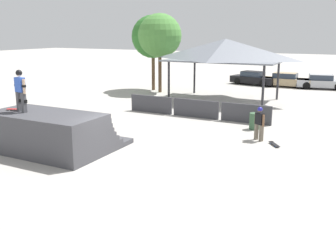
{
  "coord_description": "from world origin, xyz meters",
  "views": [
    {
      "loc": [
        7.77,
        -11.54,
        4.9
      ],
      "look_at": [
        -0.46,
        4.43,
        0.92
      ],
      "focal_mm": 40.0,
      "sensor_mm": 36.0,
      "label": 1
    }
  ],
  "objects_px": {
    "trash_bin": "(254,121)",
    "tree_far_back": "(153,37)",
    "parked_car_tan": "(286,80)",
    "parked_car_silver": "(321,82)",
    "skateboard_on_deck": "(16,109)",
    "bystander_walking": "(259,121)",
    "tree_beside_pavilion": "(160,36)",
    "skater_on_deck": "(20,88)",
    "skateboard_on_ground": "(274,144)",
    "parked_car_black": "(253,78)"
  },
  "relations": [
    {
      "from": "trash_bin",
      "to": "tree_far_back",
      "type": "bearing_deg",
      "value": 140.21
    },
    {
      "from": "parked_car_tan",
      "to": "parked_car_silver",
      "type": "xyz_separation_m",
      "value": [
        3.02,
        0.14,
        -0.0
      ]
    },
    {
      "from": "skateboard_on_deck",
      "to": "bystander_walking",
      "type": "xyz_separation_m",
      "value": [
        8.89,
        5.93,
        -0.8
      ]
    },
    {
      "from": "trash_bin",
      "to": "parked_car_tan",
      "type": "xyz_separation_m",
      "value": [
        -1.4,
        16.66,
        0.18
      ]
    },
    {
      "from": "tree_beside_pavilion",
      "to": "trash_bin",
      "type": "distance_m",
      "value": 13.92
    },
    {
      "from": "trash_bin",
      "to": "parked_car_tan",
      "type": "bearing_deg",
      "value": 94.8
    },
    {
      "from": "skateboard_on_deck",
      "to": "trash_bin",
      "type": "xyz_separation_m",
      "value": [
        8.19,
        7.85,
        -1.3
      ]
    },
    {
      "from": "tree_beside_pavilion",
      "to": "parked_car_silver",
      "type": "distance_m",
      "value": 14.93
    },
    {
      "from": "skater_on_deck",
      "to": "trash_bin",
      "type": "bearing_deg",
      "value": 56.03
    },
    {
      "from": "skateboard_on_ground",
      "to": "parked_car_silver",
      "type": "bearing_deg",
      "value": -36.04
    },
    {
      "from": "tree_beside_pavilion",
      "to": "tree_far_back",
      "type": "distance_m",
      "value": 1.38
    },
    {
      "from": "skateboard_on_ground",
      "to": "bystander_walking",
      "type": "bearing_deg",
      "value": 24.11
    },
    {
      "from": "tree_far_back",
      "to": "parked_car_silver",
      "type": "xyz_separation_m",
      "value": [
        12.88,
        7.42,
        -3.93
      ]
    },
    {
      "from": "skateboard_on_ground",
      "to": "parked_car_black",
      "type": "distance_m",
      "value": 19.92
    },
    {
      "from": "skateboard_on_ground",
      "to": "tree_far_back",
      "type": "relative_size",
      "value": 0.12
    },
    {
      "from": "skater_on_deck",
      "to": "tree_far_back",
      "type": "relative_size",
      "value": 0.28
    },
    {
      "from": "parked_car_black",
      "to": "parked_car_silver",
      "type": "xyz_separation_m",
      "value": [
        6.04,
        0.18,
        0.0
      ]
    },
    {
      "from": "skateboard_on_deck",
      "to": "tree_far_back",
      "type": "relative_size",
      "value": 0.12
    },
    {
      "from": "skateboard_on_deck",
      "to": "trash_bin",
      "type": "bearing_deg",
      "value": 20.72
    },
    {
      "from": "parked_car_black",
      "to": "parked_car_silver",
      "type": "bearing_deg",
      "value": 13.48
    },
    {
      "from": "skateboard_on_deck",
      "to": "tree_far_back",
      "type": "xyz_separation_m",
      "value": [
        -3.07,
        17.22,
        2.8
      ]
    },
    {
      "from": "skateboard_on_deck",
      "to": "parked_car_tan",
      "type": "xyz_separation_m",
      "value": [
        6.79,
        24.5,
        -1.12
      ]
    },
    {
      "from": "skateboard_on_ground",
      "to": "tree_far_back",
      "type": "distance_m",
      "value": 17.92
    },
    {
      "from": "skater_on_deck",
      "to": "tree_far_back",
      "type": "height_order",
      "value": "tree_far_back"
    },
    {
      "from": "parked_car_tan",
      "to": "skateboard_on_deck",
      "type": "bearing_deg",
      "value": -104.18
    },
    {
      "from": "trash_bin",
      "to": "tree_beside_pavilion",
      "type": "bearing_deg",
      "value": 139.93
    },
    {
      "from": "bystander_walking",
      "to": "trash_bin",
      "type": "height_order",
      "value": "bystander_walking"
    },
    {
      "from": "trash_bin",
      "to": "parked_car_black",
      "type": "height_order",
      "value": "parked_car_black"
    },
    {
      "from": "skateboard_on_deck",
      "to": "parked_car_black",
      "type": "height_order",
      "value": "skateboard_on_deck"
    },
    {
      "from": "skateboard_on_deck",
      "to": "parked_car_tan",
      "type": "relative_size",
      "value": 0.17
    },
    {
      "from": "skateboard_on_deck",
      "to": "parked_car_tan",
      "type": "bearing_deg",
      "value": 51.45
    },
    {
      "from": "tree_beside_pavilion",
      "to": "trash_bin",
      "type": "relative_size",
      "value": 7.55
    },
    {
      "from": "bystander_walking",
      "to": "trash_bin",
      "type": "xyz_separation_m",
      "value": [
        -0.7,
        1.91,
        -0.5
      ]
    },
    {
      "from": "bystander_walking",
      "to": "parked_car_tan",
      "type": "bearing_deg",
      "value": -49.32
    },
    {
      "from": "tree_far_back",
      "to": "parked_car_tan",
      "type": "relative_size",
      "value": 1.42
    },
    {
      "from": "bystander_walking",
      "to": "parked_car_silver",
      "type": "relative_size",
      "value": 0.36
    },
    {
      "from": "parked_car_tan",
      "to": "trash_bin",
      "type": "bearing_deg",
      "value": -83.89
    },
    {
      "from": "bystander_walking",
      "to": "skateboard_on_deck",
      "type": "bearing_deg",
      "value": 67.95
    },
    {
      "from": "bystander_walking",
      "to": "parked_car_silver",
      "type": "xyz_separation_m",
      "value": [
        0.92,
        18.71,
        -0.32
      ]
    },
    {
      "from": "parked_car_tan",
      "to": "bystander_walking",
      "type": "bearing_deg",
      "value": -82.24
    },
    {
      "from": "bystander_walking",
      "to": "tree_far_back",
      "type": "bearing_deg",
      "value": -9.12
    },
    {
      "from": "skateboard_on_deck",
      "to": "tree_far_back",
      "type": "distance_m",
      "value": 17.72
    },
    {
      "from": "skater_on_deck",
      "to": "skateboard_on_deck",
      "type": "relative_size",
      "value": 2.24
    },
    {
      "from": "skater_on_deck",
      "to": "tree_beside_pavilion",
      "type": "xyz_separation_m",
      "value": [
        -2.44,
        16.5,
        1.95
      ]
    },
    {
      "from": "skateboard_on_deck",
      "to": "tree_beside_pavilion",
      "type": "distance_m",
      "value": 16.76
    },
    {
      "from": "skater_on_deck",
      "to": "parked_car_tan",
      "type": "height_order",
      "value": "skater_on_deck"
    },
    {
      "from": "parked_car_silver",
      "to": "tree_beside_pavilion",
      "type": "bearing_deg",
      "value": -154.57
    },
    {
      "from": "skater_on_deck",
      "to": "parked_car_black",
      "type": "height_order",
      "value": "skater_on_deck"
    },
    {
      "from": "bystander_walking",
      "to": "tree_beside_pavilion",
      "type": "relative_size",
      "value": 0.25
    },
    {
      "from": "skater_on_deck",
      "to": "trash_bin",
      "type": "relative_size",
      "value": 2.06
    }
  ]
}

